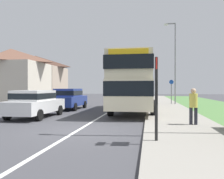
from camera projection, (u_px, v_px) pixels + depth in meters
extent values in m
plane|color=#424247|center=(77.00, 131.00, 9.18)|extent=(120.00, 120.00, 0.00)
cube|color=silver|center=(110.00, 111.00, 17.08)|extent=(0.14, 60.00, 0.01)
cube|color=gray|center=(172.00, 114.00, 14.45)|extent=(3.20, 68.00, 0.12)
cube|color=beige|center=(134.00, 93.00, 16.60)|extent=(2.50, 10.20, 1.65)
cube|color=beige|center=(134.00, 71.00, 16.60)|extent=(2.45, 10.00, 1.55)
cube|color=black|center=(134.00, 88.00, 16.60)|extent=(2.52, 10.26, 0.76)
cube|color=black|center=(134.00, 70.00, 16.60)|extent=(2.52, 10.26, 0.72)
cube|color=gold|center=(128.00, 53.00, 11.60)|extent=(2.00, 0.08, 0.44)
cylinder|color=black|center=(122.00, 102.00, 19.93)|extent=(0.30, 1.00, 1.00)
cylinder|color=black|center=(152.00, 102.00, 19.54)|extent=(0.30, 1.00, 1.00)
cylinder|color=black|center=(111.00, 108.00, 14.03)|extent=(0.30, 1.00, 1.00)
cylinder|color=black|center=(153.00, 108.00, 13.64)|extent=(0.30, 1.00, 1.00)
cube|color=silver|center=(36.00, 106.00, 13.38)|extent=(1.82, 4.43, 0.69)
cube|color=silver|center=(34.00, 95.00, 13.16)|extent=(1.60, 2.44, 0.56)
cube|color=black|center=(34.00, 96.00, 13.16)|extent=(1.64, 2.46, 0.32)
cylinder|color=black|center=(33.00, 110.00, 14.88)|extent=(0.20, 0.60, 0.60)
cylinder|color=black|center=(60.00, 110.00, 14.60)|extent=(0.20, 0.60, 0.60)
cylinder|color=black|center=(7.00, 115.00, 12.16)|extent=(0.20, 0.60, 0.60)
cylinder|color=black|center=(39.00, 115.00, 11.89)|extent=(0.20, 0.60, 0.60)
cube|color=navy|center=(69.00, 101.00, 18.55)|extent=(1.80, 4.26, 0.73)
cube|color=navy|center=(68.00, 93.00, 18.34)|extent=(1.58, 2.35, 0.60)
cube|color=black|center=(68.00, 93.00, 18.34)|extent=(1.62, 2.37, 0.34)
cylinder|color=black|center=(65.00, 104.00, 20.00)|extent=(0.20, 0.60, 0.60)
cylinder|color=black|center=(85.00, 104.00, 19.72)|extent=(0.20, 0.60, 0.60)
cylinder|color=black|center=(52.00, 107.00, 17.39)|extent=(0.20, 0.60, 0.60)
cylinder|color=black|center=(75.00, 107.00, 17.11)|extent=(0.20, 0.60, 0.60)
cylinder|color=#23232D|center=(191.00, 117.00, 9.98)|extent=(0.14, 0.14, 0.85)
cylinder|color=#23232D|center=(196.00, 117.00, 9.95)|extent=(0.14, 0.14, 0.85)
cylinder|color=#D1C14C|center=(193.00, 100.00, 9.96)|extent=(0.34, 0.34, 0.60)
sphere|color=tan|center=(193.00, 91.00, 9.96)|extent=(0.22, 0.22, 0.22)
cylinder|color=black|center=(156.00, 101.00, 6.93)|extent=(0.09, 0.09, 2.60)
cube|color=red|center=(156.00, 64.00, 6.92)|extent=(0.04, 0.44, 0.32)
cube|color=black|center=(156.00, 92.00, 6.94)|extent=(0.06, 0.52, 0.68)
cylinder|color=slate|center=(171.00, 94.00, 23.53)|extent=(0.08, 0.08, 2.10)
cylinder|color=blue|center=(171.00, 82.00, 23.52)|extent=(0.44, 0.03, 0.44)
cylinder|color=slate|center=(175.00, 64.00, 23.02)|extent=(0.12, 0.12, 8.11)
cube|color=slate|center=(171.00, 24.00, 23.07)|extent=(0.90, 0.10, 0.10)
cube|color=silver|center=(166.00, 25.00, 23.14)|extent=(0.36, 0.20, 0.14)
cube|color=beige|center=(11.00, 82.00, 29.00)|extent=(8.00, 6.31, 4.82)
pyramid|color=brown|center=(11.00, 56.00, 28.98)|extent=(8.00, 6.31, 1.78)
cube|color=tan|center=(36.00, 83.00, 35.35)|extent=(8.00, 6.31, 4.82)
pyramid|color=#4C3328|center=(36.00, 62.00, 35.34)|extent=(8.00, 6.31, 1.78)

